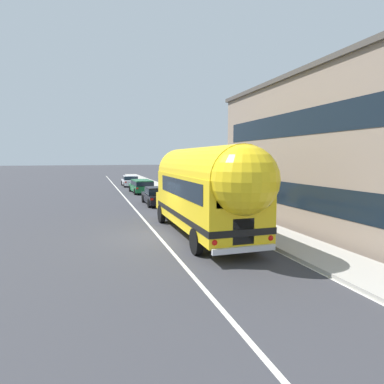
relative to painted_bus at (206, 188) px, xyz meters
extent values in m
plane|color=#38383D|center=(-1.97, 0.94, -2.30)|extent=(300.00, 300.00, 0.00)
cube|color=silver|center=(-1.97, 12.94, -2.30)|extent=(0.14, 80.00, 0.01)
cube|color=silver|center=(1.97, 12.94, -2.30)|extent=(0.12, 80.00, 0.01)
cube|color=#ADA89E|center=(3.14, 10.94, -2.23)|extent=(2.33, 90.00, 0.15)
cube|color=gray|center=(9.12, -0.08, 1.50)|extent=(8.84, 16.87, 7.60)
cube|color=#4C4742|center=(9.12, -0.08, 5.42)|extent=(9.14, 17.17, 0.24)
cube|color=black|center=(4.72, -0.08, -0.50)|extent=(0.08, 14.87, 1.20)
cube|color=black|center=(4.72, -0.08, 3.00)|extent=(0.08, 14.87, 1.20)
cube|color=yellow|center=(0.00, 0.35, -0.55)|extent=(2.50, 8.29, 2.30)
cylinder|color=yellow|center=(0.00, 0.35, 0.60)|extent=(2.45, 8.19, 2.45)
sphere|color=yellow|center=(0.00, -3.75, 0.60)|extent=(2.40, 2.40, 2.40)
cube|color=yellow|center=(0.00, 5.14, -1.23)|extent=(2.26, 1.30, 0.95)
cube|color=black|center=(0.00, 0.35, -1.20)|extent=(2.54, 8.33, 0.24)
cube|color=black|center=(0.00, 0.05, 0.05)|extent=(2.53, 6.49, 0.76)
cube|color=black|center=(0.00, -3.76, 0.10)|extent=(2.00, 0.08, 0.84)
cube|color=black|center=(0.00, -3.77, -1.15)|extent=(0.80, 0.06, 0.90)
cube|color=silver|center=(0.00, -3.86, -1.75)|extent=(2.34, 0.14, 0.20)
sphere|color=red|center=(-1.05, -3.77, -1.45)|extent=(0.20, 0.20, 0.20)
sphere|color=red|center=(1.05, -3.78, -1.45)|extent=(0.20, 0.20, 0.20)
cube|color=black|center=(0.00, 4.54, 0.10)|extent=(2.14, 0.10, 0.96)
cube|color=silver|center=(0.00, 5.83, -1.35)|extent=(0.90, 0.10, 0.56)
cylinder|color=black|center=(-1.17, 4.09, -1.80)|extent=(0.26, 1.00, 1.00)
cylinder|color=black|center=(1.17, 4.09, -1.80)|extent=(0.26, 1.00, 1.00)
cylinder|color=black|center=(-1.17, -2.19, -1.80)|extent=(0.26, 1.00, 1.00)
cylinder|color=black|center=(1.17, -2.20, -1.80)|extent=(0.26, 1.00, 1.00)
cube|color=black|center=(-0.03, 11.22, -1.78)|extent=(1.78, 4.32, 0.60)
cube|color=black|center=(-0.03, 11.09, -1.21)|extent=(1.57, 1.97, 0.55)
cube|color=black|center=(-0.03, 11.09, -1.24)|extent=(1.63, 2.01, 0.43)
cube|color=red|center=(-0.80, 9.06, -1.60)|extent=(0.20, 0.04, 0.14)
cube|color=red|center=(0.72, 9.05, -1.60)|extent=(0.20, 0.04, 0.14)
cylinder|color=black|center=(-0.86, 12.68, -1.98)|extent=(0.20, 0.64, 0.64)
cylinder|color=black|center=(0.82, 12.67, -1.98)|extent=(0.20, 0.64, 0.64)
cylinder|color=black|center=(-0.87, 9.77, -1.98)|extent=(0.20, 0.64, 0.64)
cylinder|color=black|center=(0.80, 9.76, -1.98)|extent=(0.20, 0.64, 0.64)
cube|color=#196633|center=(0.07, 19.99, -1.78)|extent=(2.04, 4.78, 0.60)
cube|color=#196633|center=(0.08, 19.51, -1.21)|extent=(1.80, 3.52, 0.55)
cube|color=black|center=(0.08, 19.51, -1.24)|extent=(1.86, 3.57, 0.43)
cube|color=red|center=(-0.67, 17.59, -1.60)|extent=(0.20, 0.05, 0.14)
cube|color=red|center=(0.97, 17.65, -1.60)|extent=(0.20, 0.05, 0.14)
cylinder|color=black|center=(-0.89, 21.62, -1.98)|extent=(0.22, 0.65, 0.64)
cylinder|color=black|center=(0.91, 21.68, -1.98)|extent=(0.22, 0.65, 0.64)
cylinder|color=black|center=(-0.78, 18.30, -1.98)|extent=(0.22, 0.65, 0.64)
cylinder|color=black|center=(1.03, 18.36, -1.98)|extent=(0.22, 0.65, 0.64)
cube|color=white|center=(-0.11, 28.21, -1.78)|extent=(1.86, 4.35, 0.60)
cube|color=white|center=(-0.11, 28.08, -1.21)|extent=(1.64, 2.00, 0.55)
cube|color=black|center=(-0.11, 28.08, -1.24)|extent=(1.70, 2.04, 0.43)
cube|color=red|center=(-0.89, 26.02, -1.60)|extent=(0.20, 0.04, 0.14)
cube|color=red|center=(0.70, 26.03, -1.60)|extent=(0.20, 0.04, 0.14)
cylinder|color=black|center=(-0.99, 29.67, -1.98)|extent=(0.20, 0.64, 0.64)
cylinder|color=black|center=(0.76, 29.68, -1.98)|extent=(0.20, 0.64, 0.64)
cylinder|color=black|center=(-0.98, 26.73, -1.98)|extent=(0.20, 0.64, 0.64)
cylinder|color=black|center=(0.78, 26.74, -1.98)|extent=(0.20, 0.64, 0.64)
camera|label=1|loc=(-4.89, -13.52, 1.35)|focal=30.24mm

